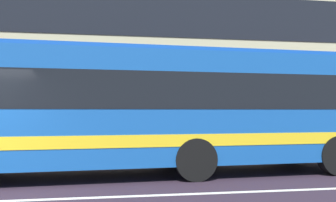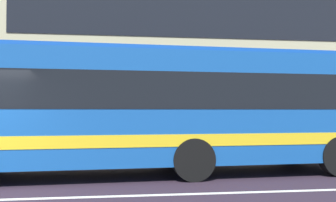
% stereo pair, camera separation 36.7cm
% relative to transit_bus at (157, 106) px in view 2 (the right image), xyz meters
% --- Properties ---
extents(apartment_block_right, '(25.21, 10.36, 10.97)m').
position_rel_transit_bus_xyz_m(apartment_block_right, '(5.52, 13.84, 3.74)').
color(apartment_block_right, '#BCB68F').
rests_on(apartment_block_right, ground_plane).
extents(transit_bus, '(10.93, 3.12, 3.17)m').
position_rel_transit_bus_xyz_m(transit_bus, '(0.00, 0.00, 0.00)').
color(transit_bus, '#164E9D').
rests_on(transit_bus, ground_plane).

